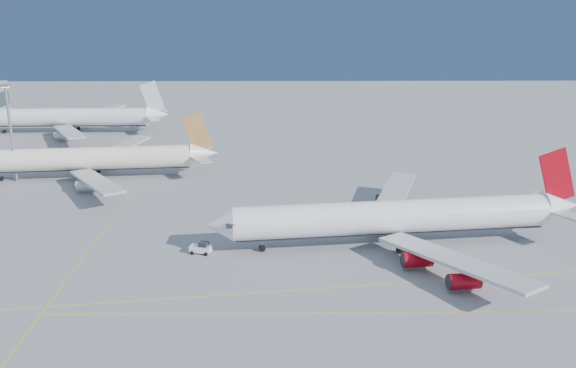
# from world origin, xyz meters

# --- Properties ---
(ground) EXTENTS (500.00, 500.00, 0.00)m
(ground) POSITION_xyz_m (0.00, 0.00, 0.00)
(ground) COLOR slate
(ground) RESTS_ON ground
(taxiway_lines) EXTENTS (118.86, 140.00, 0.02)m
(taxiway_lines) POSITION_xyz_m (-14.71, 6.34, 0.01)
(taxiway_lines) COLOR #D0B80B
(taxiway_lines) RESTS_ON ground
(airliner_virgin) EXTENTS (73.16, 65.26, 18.05)m
(airliner_virgin) POSITION_xyz_m (18.84, 13.54, 5.44)
(airliner_virgin) COLOR white
(airliner_virgin) RESTS_ON ground
(airliner_etihad) EXTENTS (65.01, 59.75, 16.96)m
(airliner_etihad) POSITION_xyz_m (-52.54, 59.99, 5.16)
(airliner_etihad) COLOR beige
(airliner_etihad) RESTS_ON ground
(airliner_third) EXTENTS (66.34, 61.30, 17.83)m
(airliner_third) POSITION_xyz_m (-75.25, 116.29, 5.40)
(airliner_third) COLOR white
(airliner_third) RESTS_ON ground
(pushback_tug) EXTENTS (4.21, 3.08, 2.18)m
(pushback_tug) POSITION_xyz_m (-18.63, 9.40, 1.01)
(pushback_tug) COLOR white
(pushback_tug) RESTS_ON ground
(light_mast) EXTENTS (2.14, 2.14, 24.72)m
(light_mast) POSITION_xyz_m (-71.63, 57.46, 14.59)
(light_mast) COLOR gray
(light_mast) RESTS_ON ground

